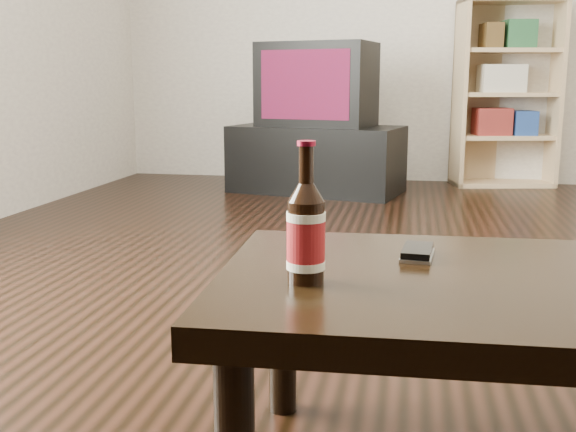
% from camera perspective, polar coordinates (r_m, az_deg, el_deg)
% --- Properties ---
extents(floor, '(5.00, 6.00, 0.01)m').
position_cam_1_polar(floor, '(2.19, 19.10, -8.69)').
color(floor, black).
rests_on(floor, ground).
extents(tv_stand, '(1.18, 0.77, 0.44)m').
position_cam_1_polar(tv_stand, '(4.46, 2.43, 4.83)').
color(tv_stand, black).
rests_on(tv_stand, floor).
extents(tv, '(0.79, 0.59, 0.53)m').
position_cam_1_polar(tv, '(4.43, 2.48, 11.05)').
color(tv, black).
rests_on(tv, tv_stand).
extents(bookshelf, '(0.73, 0.44, 1.27)m').
position_cam_1_polar(bookshelf, '(4.98, 17.84, 10.09)').
color(bookshelf, tan).
rests_on(bookshelf, floor).
extents(coffee_table, '(1.07, 0.65, 0.39)m').
position_cam_1_polar(coffee_table, '(1.23, 19.43, -7.36)').
color(coffee_table, black).
rests_on(coffee_table, floor).
extents(beer_bottle, '(0.08, 0.08, 0.23)m').
position_cam_1_polar(beer_bottle, '(1.10, 1.53, -1.49)').
color(beer_bottle, black).
rests_on(beer_bottle, coffee_table).
extents(phone, '(0.07, 0.12, 0.02)m').
position_cam_1_polar(phone, '(1.30, 10.90, -3.05)').
color(phone, '#AFB0B2').
rests_on(phone, coffee_table).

